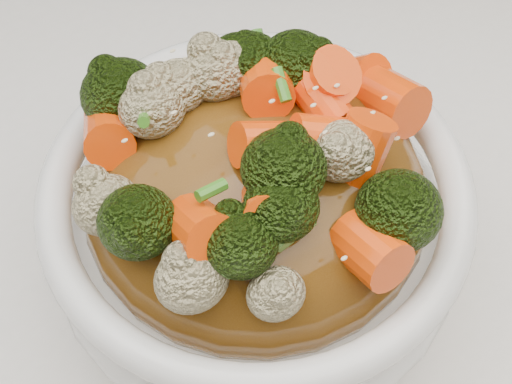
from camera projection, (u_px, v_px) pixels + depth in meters
tablecloth at (237, 324)px, 0.45m from camera, size 1.20×0.80×0.04m
bowl at (256, 227)px, 0.41m from camera, size 0.27×0.27×0.08m
sauce_base at (256, 195)px, 0.39m from camera, size 0.22×0.22×0.09m
carrots at (256, 114)px, 0.34m from camera, size 0.22×0.22×0.05m
broccoli at (256, 115)px, 0.34m from camera, size 0.22×0.22×0.04m
cauliflower at (256, 118)px, 0.34m from camera, size 0.22×0.22×0.04m
scallions at (256, 112)px, 0.34m from camera, size 0.16×0.16×0.02m
sesame_seeds at (256, 112)px, 0.34m from camera, size 0.20×0.20×0.01m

